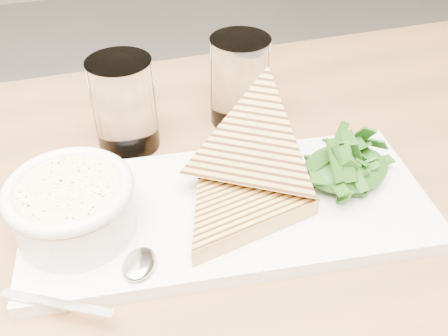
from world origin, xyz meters
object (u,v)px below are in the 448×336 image
object	(u,v)px
platter	(229,208)
glass_far	(240,81)
glass_near	(124,105)
soup_bowl	(74,212)
table_top	(170,287)

from	to	relation	value
platter	glass_far	distance (m)	0.20
glass_far	glass_near	bearing A→B (deg)	-173.76
soup_bowl	glass_near	distance (m)	0.17
glass_near	glass_far	distance (m)	0.16
glass_near	table_top	bearing A→B (deg)	-88.42
soup_bowl	glass_far	distance (m)	0.29
glass_near	glass_far	xyz separation A→B (m)	(0.16, 0.02, -0.00)
table_top	platter	distance (m)	0.11
table_top	glass_near	world-z (taller)	glass_near
platter	glass_near	distance (m)	0.19
glass_near	platter	bearing A→B (deg)	-61.45
soup_bowl	glass_near	world-z (taller)	glass_near
glass_far	soup_bowl	bearing A→B (deg)	-143.24
platter	soup_bowl	size ratio (longest dim) A/B	3.65
glass_far	table_top	bearing A→B (deg)	-121.61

